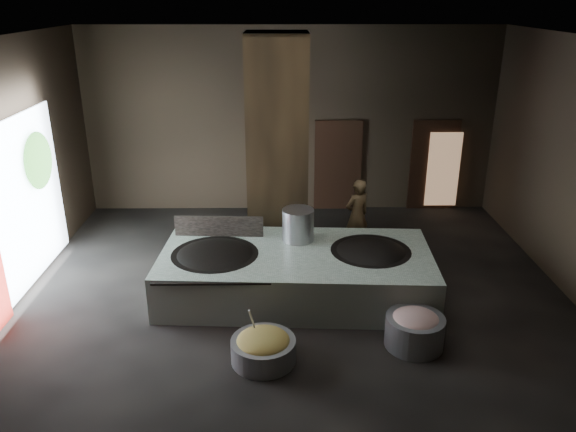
{
  "coord_description": "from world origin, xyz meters",
  "views": [
    {
      "loc": [
        -0.23,
        -9.07,
        5.16
      ],
      "look_at": [
        -0.1,
        0.77,
        1.25
      ],
      "focal_mm": 35.0,
      "sensor_mm": 36.0,
      "label": 1
    }
  ],
  "objects_px": {
    "hearth_platform": "(296,273)",
    "wok_right": "(370,255)",
    "stock_pot": "(298,226)",
    "cook": "(357,215)",
    "wok_left": "(215,258)",
    "veg_basin": "(263,350)",
    "meat_basin": "(414,331)"
  },
  "relations": [
    {
      "from": "hearth_platform",
      "to": "wok_right",
      "type": "bearing_deg",
      "value": 5.14
    },
    {
      "from": "stock_pot",
      "to": "cook",
      "type": "bearing_deg",
      "value": 47.2
    },
    {
      "from": "hearth_platform",
      "to": "stock_pot",
      "type": "bearing_deg",
      "value": 87.83
    },
    {
      "from": "hearth_platform",
      "to": "wok_left",
      "type": "height_order",
      "value": "wok_left"
    },
    {
      "from": "veg_basin",
      "to": "cook",
      "type": "bearing_deg",
      "value": 64.61
    },
    {
      "from": "stock_pot",
      "to": "veg_basin",
      "type": "height_order",
      "value": "stock_pot"
    },
    {
      "from": "wok_right",
      "to": "cook",
      "type": "relative_size",
      "value": 0.91
    },
    {
      "from": "wok_right",
      "to": "stock_pot",
      "type": "bearing_deg",
      "value": 158.96
    },
    {
      "from": "wok_left",
      "to": "stock_pot",
      "type": "height_order",
      "value": "stock_pot"
    },
    {
      "from": "hearth_platform",
      "to": "cook",
      "type": "xyz_separation_m",
      "value": [
        1.35,
        1.95,
        0.36
      ]
    },
    {
      "from": "wok_right",
      "to": "meat_basin",
      "type": "relative_size",
      "value": 1.55
    },
    {
      "from": "hearth_platform",
      "to": "veg_basin",
      "type": "height_order",
      "value": "hearth_platform"
    },
    {
      "from": "stock_pot",
      "to": "wok_left",
      "type": "bearing_deg",
      "value": -158.2
    },
    {
      "from": "wok_left",
      "to": "stock_pot",
      "type": "xyz_separation_m",
      "value": [
        1.5,
        0.6,
        0.38
      ]
    },
    {
      "from": "stock_pot",
      "to": "veg_basin",
      "type": "relative_size",
      "value": 0.65
    },
    {
      "from": "wok_right",
      "to": "stock_pot",
      "type": "height_order",
      "value": "stock_pot"
    },
    {
      "from": "stock_pot",
      "to": "meat_basin",
      "type": "bearing_deg",
      "value": -51.49
    },
    {
      "from": "wok_left",
      "to": "cook",
      "type": "xyz_separation_m",
      "value": [
        2.8,
        2.0,
        0.03
      ]
    },
    {
      "from": "wok_left",
      "to": "wok_right",
      "type": "height_order",
      "value": "wok_left"
    },
    {
      "from": "wok_left",
      "to": "meat_basin",
      "type": "relative_size",
      "value": 1.67
    },
    {
      "from": "wok_left",
      "to": "meat_basin",
      "type": "height_order",
      "value": "wok_left"
    },
    {
      "from": "stock_pot",
      "to": "veg_basin",
      "type": "distance_m",
      "value": 2.81
    },
    {
      "from": "cook",
      "to": "veg_basin",
      "type": "xyz_separation_m",
      "value": [
        -1.89,
        -3.98,
        -0.6
      ]
    },
    {
      "from": "wok_right",
      "to": "stock_pot",
      "type": "xyz_separation_m",
      "value": [
        -1.3,
        0.5,
        0.38
      ]
    },
    {
      "from": "hearth_platform",
      "to": "meat_basin",
      "type": "bearing_deg",
      "value": -39.53
    },
    {
      "from": "cook",
      "to": "meat_basin",
      "type": "distance_m",
      "value": 3.68
    },
    {
      "from": "wok_right",
      "to": "meat_basin",
      "type": "bearing_deg",
      "value": -74.96
    },
    {
      "from": "stock_pot",
      "to": "meat_basin",
      "type": "distance_m",
      "value": 2.96
    },
    {
      "from": "wok_left",
      "to": "wok_right",
      "type": "distance_m",
      "value": 2.8
    },
    {
      "from": "wok_left",
      "to": "stock_pot",
      "type": "distance_m",
      "value": 1.66
    },
    {
      "from": "meat_basin",
      "to": "veg_basin",
      "type": "bearing_deg",
      "value": -171.11
    },
    {
      "from": "hearth_platform",
      "to": "cook",
      "type": "relative_size",
      "value": 3.09
    }
  ]
}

